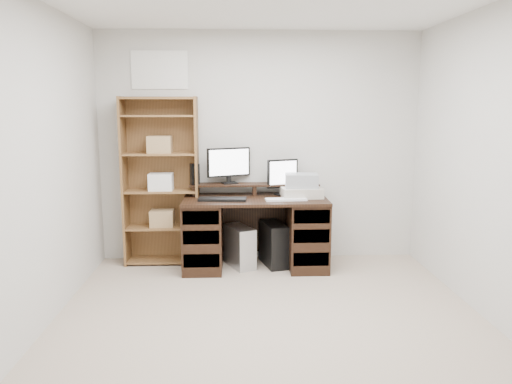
{
  "coord_description": "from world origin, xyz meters",
  "views": [
    {
      "loc": [
        -0.28,
        -3.49,
        1.71
      ],
      "look_at": [
        -0.06,
        1.43,
        0.85
      ],
      "focal_mm": 35.0,
      "sensor_mm": 36.0,
      "label": 1
    }
  ],
  "objects": [
    {
      "name": "room",
      "position": [
        -0.0,
        0.0,
        1.25
      ],
      "size": [
        3.54,
        4.04,
        2.54
      ],
      "color": "#B7A38D",
      "rests_on": "ground"
    },
    {
      "name": "riser_shelf",
      "position": [
        -0.06,
        1.85,
        0.84
      ],
      "size": [
        1.4,
        0.22,
        0.12
      ],
      "color": "black",
      "rests_on": "desk"
    },
    {
      "name": "tower_silver",
      "position": [
        -0.23,
        1.67,
        0.22
      ],
      "size": [
        0.36,
        0.48,
        0.44
      ],
      "primitive_type": "cube",
      "rotation": [
        0.0,
        0.0,
        0.42
      ],
      "color": "#B9BCC0",
      "rests_on": "ground"
    },
    {
      "name": "printer",
      "position": [
        0.43,
        1.67,
        0.8
      ],
      "size": [
        0.44,
        0.35,
        0.1
      ],
      "primitive_type": "cube",
      "rotation": [
        0.0,
        0.0,
        0.08
      ],
      "color": "#BBB3A3",
      "rests_on": "desk"
    },
    {
      "name": "mouse",
      "position": [
        0.5,
        1.55,
        0.77
      ],
      "size": [
        0.09,
        0.08,
        0.03
      ],
      "primitive_type": "ellipsoid",
      "rotation": [
        0.0,
        0.0,
        0.33
      ],
      "color": "white",
      "rests_on": "desk"
    },
    {
      "name": "keyboard_white",
      "position": [
        0.25,
        1.49,
        0.76
      ],
      "size": [
        0.43,
        0.16,
        0.02
      ],
      "primitive_type": "cube",
      "rotation": [
        0.0,
        0.0,
        0.09
      ],
      "color": "white",
      "rests_on": "desk"
    },
    {
      "name": "speaker",
      "position": [
        -0.7,
        1.83,
        0.98
      ],
      "size": [
        0.11,
        0.11,
        0.22
      ],
      "primitive_type": "cube",
      "rotation": [
        0.0,
        0.0,
        0.33
      ],
      "color": "black",
      "rests_on": "riser_shelf"
    },
    {
      "name": "tower_black",
      "position": [
        0.14,
        1.7,
        0.23
      ],
      "size": [
        0.3,
        0.5,
        0.46
      ],
      "rotation": [
        0.0,
        0.0,
        0.24
      ],
      "color": "black",
      "rests_on": "ground"
    },
    {
      "name": "monitor_small",
      "position": [
        0.24,
        1.82,
        0.96
      ],
      "size": [
        0.34,
        0.19,
        0.39
      ],
      "rotation": [
        0.0,
        0.0,
        0.36
      ],
      "color": "black",
      "rests_on": "desk"
    },
    {
      "name": "keyboard_black",
      "position": [
        -0.4,
        1.51,
        0.76
      ],
      "size": [
        0.5,
        0.2,
        0.03
      ],
      "primitive_type": "cube",
      "rotation": [
        0.0,
        0.0,
        -0.09
      ],
      "color": "black",
      "rests_on": "desk"
    },
    {
      "name": "bookshelf",
      "position": [
        -1.06,
        1.86,
        0.92
      ],
      "size": [
        0.8,
        0.3,
        1.8
      ],
      "color": "brown",
      "rests_on": "ground"
    },
    {
      "name": "monitor_wide",
      "position": [
        -0.34,
        1.88,
        1.09
      ],
      "size": [
        0.46,
        0.22,
        0.39
      ],
      "rotation": [
        0.0,
        0.0,
        0.39
      ],
      "color": "black",
      "rests_on": "riser_shelf"
    },
    {
      "name": "desk",
      "position": [
        -0.06,
        1.64,
        0.39
      ],
      "size": [
        1.5,
        0.7,
        0.75
      ],
      "color": "black",
      "rests_on": "ground"
    },
    {
      "name": "basket",
      "position": [
        0.43,
        1.67,
        0.93
      ],
      "size": [
        0.35,
        0.26,
        0.14
      ],
      "primitive_type": "cube",
      "rotation": [
        0.0,
        0.0,
        -0.06
      ],
      "color": "#979CA1",
      "rests_on": "printer"
    }
  ]
}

